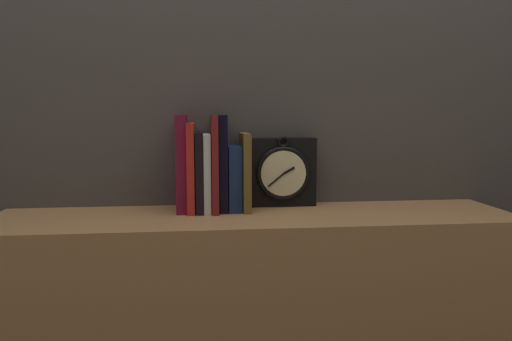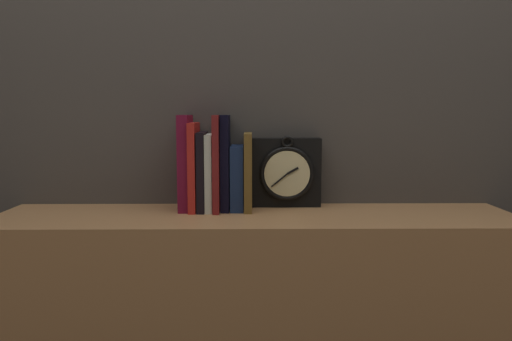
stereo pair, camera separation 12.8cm
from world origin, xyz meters
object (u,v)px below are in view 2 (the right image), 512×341
object	(u,v)px
book_slot0_maroon	(186,162)
book_slot3_white	(210,172)
clock	(286,172)
book_slot2_black	(202,171)
book_slot7_brown	(248,171)
book_slot5_black	(225,162)
book_slot6_navy	(237,177)
book_slot4_maroon	(217,163)
book_slot1_red	(194,166)

from	to	relation	value
book_slot0_maroon	book_slot3_white	distance (m)	0.07
clock	book_slot2_black	world-z (taller)	book_slot2_black
book_slot3_white	book_slot0_maroon	bearing A→B (deg)	176.40
book_slot0_maroon	book_slot7_brown	distance (m)	0.17
book_slot3_white	book_slot5_black	xyz separation A→B (m)	(0.04, 0.01, 0.03)
clock	book_slot6_navy	distance (m)	0.14
book_slot5_black	book_slot6_navy	world-z (taller)	book_slot5_black
clock	book_slot0_maroon	bearing A→B (deg)	-172.46
clock	book_slot5_black	distance (m)	0.18
book_slot3_white	book_slot4_maroon	xyz separation A→B (m)	(0.02, -0.01, 0.03)
book_slot4_maroon	book_slot7_brown	xyz separation A→B (m)	(0.08, 0.00, -0.02)
book_slot0_maroon	book_slot6_navy	distance (m)	0.15
book_slot0_maroon	book_slot7_brown	world-z (taller)	book_slot0_maroon
book_slot3_white	book_slot6_navy	world-z (taller)	book_slot3_white
clock	book_slot5_black	xyz separation A→B (m)	(-0.17, -0.04, 0.03)
book_slot2_black	clock	bearing A→B (deg)	10.42
book_slot1_red	book_slot7_brown	world-z (taller)	book_slot1_red
book_slot6_navy	book_slot7_brown	xyz separation A→B (m)	(0.03, -0.01, 0.02)
book_slot2_black	book_slot7_brown	world-z (taller)	book_slot2_black
book_slot2_black	book_slot3_white	size ratio (longest dim) A/B	1.03
book_slot0_maroon	book_slot3_white	bearing A→B (deg)	-3.60
book_slot4_maroon	book_slot5_black	size ratio (longest dim) A/B	1.00
book_slot2_black	book_slot5_black	xyz separation A→B (m)	(0.06, 0.01, 0.02)
book_slot0_maroon	book_slot2_black	bearing A→B (deg)	-7.21
book_slot0_maroon	book_slot6_navy	size ratio (longest dim) A/B	1.48
clock	book_slot4_maroon	world-z (taller)	book_slot4_maroon
book_slot0_maroon	book_slot5_black	size ratio (longest dim) A/B	1.00
clock	book_slot6_navy	bearing A→B (deg)	-165.52
book_slot1_red	book_slot4_maroon	size ratio (longest dim) A/B	0.92
book_slot0_maroon	book_slot5_black	bearing A→B (deg)	0.49
book_slot4_maroon	clock	bearing A→B (deg)	13.59
book_slot2_black	book_slot5_black	bearing A→B (deg)	6.17
clock	book_slot2_black	bearing A→B (deg)	-169.58
book_slot1_red	book_slot3_white	xyz separation A→B (m)	(0.04, 0.00, -0.02)
book_slot1_red	book_slot4_maroon	world-z (taller)	book_slot4_maroon
clock	book_slot7_brown	bearing A→B (deg)	-158.88
book_slot6_navy	book_slot0_maroon	bearing A→B (deg)	-179.47
book_slot6_navy	book_slot5_black	bearing A→B (deg)	-179.34
book_slot2_black	book_slot6_navy	xyz separation A→B (m)	(0.09, 0.01, -0.02)
book_slot5_black	book_slot7_brown	distance (m)	0.07
clock	book_slot0_maroon	distance (m)	0.28
book_slot1_red	book_slot6_navy	bearing A→B (deg)	3.65
book_slot3_white	book_slot7_brown	distance (m)	0.10
book_slot3_white	book_slot5_black	bearing A→B (deg)	6.96
clock	book_slot2_black	size ratio (longest dim) A/B	0.95
book_slot1_red	book_slot3_white	distance (m)	0.05
clock	book_slot4_maroon	distance (m)	0.20
book_slot3_white	book_slot6_navy	xyz separation A→B (m)	(0.07, 0.01, -0.02)
book_slot6_navy	clock	bearing A→B (deg)	14.48
book_slot6_navy	book_slot2_black	bearing A→B (deg)	-175.67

